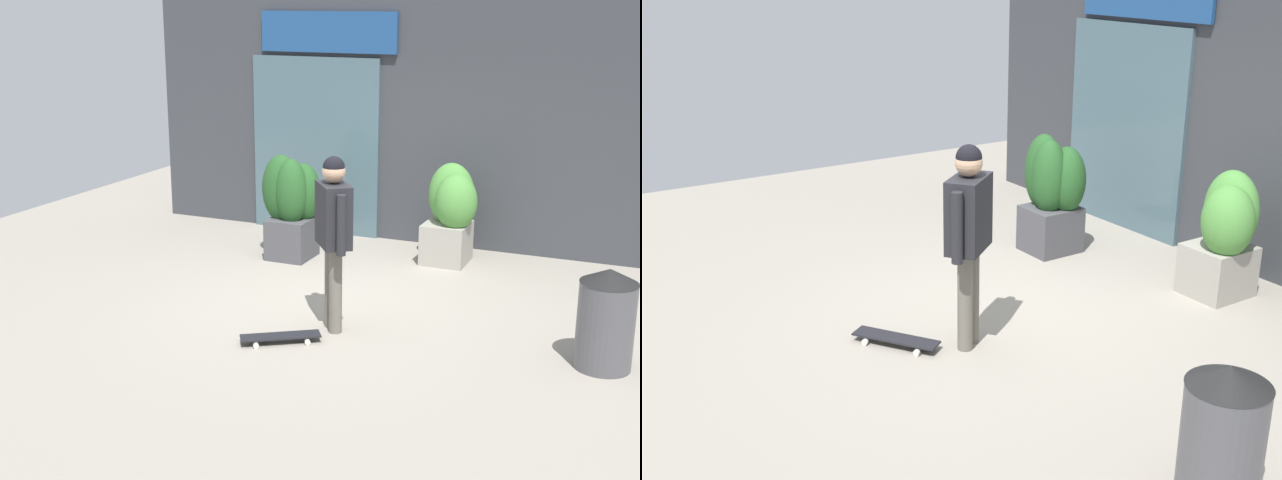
{
  "view_description": "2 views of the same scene",
  "coord_description": "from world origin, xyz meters",
  "views": [
    {
      "loc": [
        3.37,
        -7.9,
        3.17
      ],
      "look_at": [
        0.08,
        -0.56,
        0.89
      ],
      "focal_mm": 48.42,
      "sensor_mm": 36.0,
      "label": 1
    },
    {
      "loc": [
        5.34,
        -3.94,
        3.12
      ],
      "look_at": [
        0.08,
        -0.56,
        0.89
      ],
      "focal_mm": 45.01,
      "sensor_mm": 36.0,
      "label": 2
    }
  ],
  "objects": [
    {
      "name": "skateboard",
      "position": [
        -0.08,
        -1.12,
        0.06
      ],
      "size": [
        0.73,
        0.58,
        0.08
      ],
      "rotation": [
        0.0,
        0.0,
        -2.55
      ],
      "color": "black",
      "rests_on": "ground_plane"
    },
    {
      "name": "skateboarder",
      "position": [
        0.24,
        -0.59,
        1.07
      ],
      "size": [
        0.49,
        0.52,
        1.73
      ],
      "rotation": [
        0.0,
        0.0,
        -2.48
      ],
      "color": "#666056",
      "rests_on": "ground_plane"
    },
    {
      "name": "planter_box_right",
      "position": [
        -1.2,
        1.43,
        0.7
      ],
      "size": [
        0.72,
        0.59,
        1.3
      ],
      "color": "#47474C",
      "rests_on": "ground_plane"
    },
    {
      "name": "building_facade",
      "position": [
        -0.06,
        2.84,
        1.89
      ],
      "size": [
        7.67,
        0.31,
        3.82
      ],
      "color": "#383A3F",
      "rests_on": "ground_plane"
    },
    {
      "name": "planter_box_left",
      "position": [
        0.65,
        2.06,
        0.68
      ],
      "size": [
        0.64,
        0.7,
        1.23
      ],
      "color": "gray",
      "rests_on": "ground_plane"
    },
    {
      "name": "ground_plane",
      "position": [
        0.0,
        0.0,
        0.0
      ],
      "size": [
        12.0,
        12.0,
        0.0
      ],
      "primitive_type": "plane",
      "color": "gray"
    },
    {
      "name": "trash_bin",
      "position": [
        2.77,
        -0.47,
        0.46
      ],
      "size": [
        0.5,
        0.5,
        0.92
      ],
      "color": "#4C4C51",
      "rests_on": "ground_plane"
    }
  ]
}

